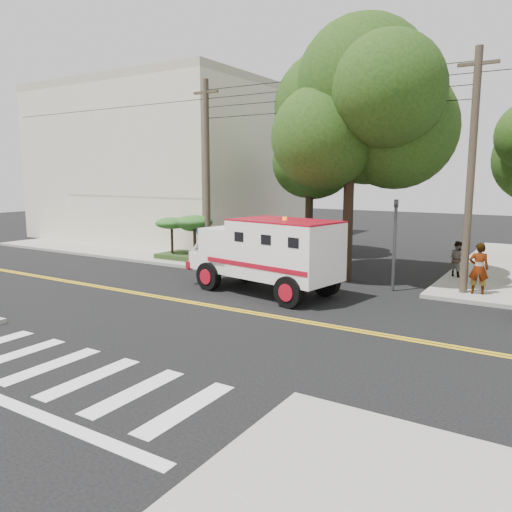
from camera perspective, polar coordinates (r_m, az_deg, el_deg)
The scene contains 13 objects.
ground at distance 17.07m, azimuth -2.71°, elevation -6.13°, with size 100.00×100.00×0.00m, color black.
sidewalk_nw at distance 35.69m, azimuth -8.24°, elevation 1.95°, with size 17.00×17.00×0.15m, color gray.
building_left at distance 37.86m, azimuth -9.28°, elevation 10.03°, with size 16.00×14.00×10.00m, color beige.
utility_pole_left at distance 24.61m, azimuth -5.62°, elevation 9.12°, with size 0.28×0.28×9.00m, color #382D23.
utility_pole_right at distance 19.96m, azimuth 23.34°, elevation 8.43°, with size 0.28×0.28×9.00m, color #382D23.
tree_main at distance 21.26m, azimuth 11.67°, elevation 16.28°, with size 6.08×5.70×9.85m.
tree_left at distance 28.07m, azimuth 6.61°, elevation 11.62°, with size 4.48×4.20×7.70m.
traffic_signal at distance 20.05m, azimuth 15.59°, elevation 2.32°, with size 0.15×0.18×3.60m.
accessibility_sign at distance 25.31m, azimuth -6.35°, elevation 2.00°, with size 0.45×0.10×2.02m.
palm_planter at distance 26.40m, azimuth -7.86°, elevation 2.88°, with size 3.52×2.63×2.36m.
armored_truck at distance 19.05m, azimuth 1.33°, elevation 0.55°, with size 6.66×3.45×2.89m.
pedestrian_a at distance 20.18m, azimuth 24.10°, elevation -1.31°, with size 0.70×0.46×1.92m, color gray.
pedestrian_b at distance 23.39m, azimuth 22.01°, elevation -0.29°, with size 0.75×0.59×1.55m, color gray.
Camera 1 is at (9.39, -13.52, 4.50)m, focal length 35.00 mm.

